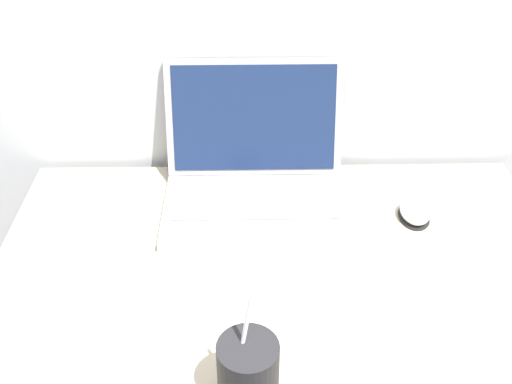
% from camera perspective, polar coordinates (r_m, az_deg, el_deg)
% --- Properties ---
extents(laptop, '(0.36, 0.30, 0.25)m').
position_cam_1_polar(laptop, '(1.19, -0.09, 1.77)').
color(laptop, '#ADADB2').
rests_on(laptop, desk).
extents(drink_cup, '(0.08, 0.08, 0.18)m').
position_cam_1_polar(drink_cup, '(0.84, -0.76, -16.75)').
color(drink_cup, '#232326').
rests_on(drink_cup, desk).
extents(computer_mouse, '(0.06, 0.08, 0.03)m').
position_cam_1_polar(computer_mouse, '(1.20, 14.86, -1.85)').
color(computer_mouse, black).
rests_on(computer_mouse, desk).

